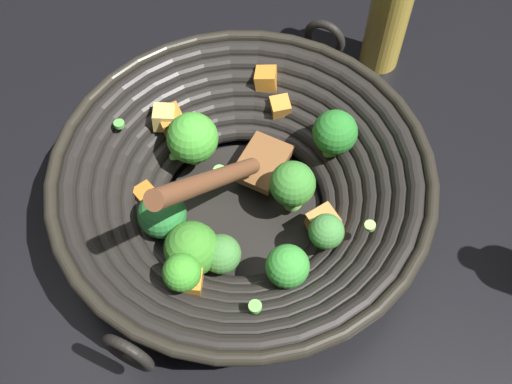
# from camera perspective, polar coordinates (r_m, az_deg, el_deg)

# --- Properties ---
(ground_plane) EXTENTS (4.00, 4.00, 0.00)m
(ground_plane) POSITION_cam_1_polar(r_m,az_deg,el_deg) (0.71, -1.20, -1.86)
(ground_plane) COLOR black
(wok) EXTENTS (0.41, 0.41, 0.24)m
(wok) POSITION_cam_1_polar(r_m,az_deg,el_deg) (0.66, -1.34, 0.58)
(wok) COLOR black
(wok) RESTS_ON ground
(cooking_oil_bottle) EXTENTS (0.05, 0.05, 0.22)m
(cooking_oil_bottle) POSITION_cam_1_polar(r_m,az_deg,el_deg) (0.82, 12.52, 16.34)
(cooking_oil_bottle) COLOR gold
(cooking_oil_bottle) RESTS_ON ground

